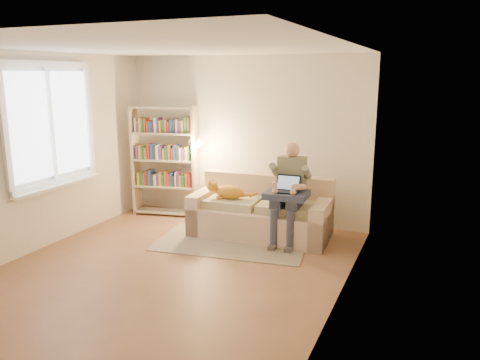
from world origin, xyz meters
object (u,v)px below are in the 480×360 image
at_px(cat, 227,191).
at_px(sofa, 261,214).
at_px(bookshelf, 165,156).
at_px(laptop, 285,187).
at_px(person, 289,187).

bearing_deg(cat, sofa, 14.78).
bearing_deg(bookshelf, laptop, -26.16).
bearing_deg(laptop, person, 78.09).
xyz_separation_m(laptop, bookshelf, (-2.26, 0.57, 0.19)).
bearing_deg(cat, person, -1.51).
xyz_separation_m(person, laptop, (-0.02, -0.12, 0.02)).
distance_m(laptop, bookshelf, 2.34).
height_order(person, laptop, person).
xyz_separation_m(person, cat, (-0.93, -0.02, -0.15)).
distance_m(person, bookshelf, 2.33).
height_order(sofa, laptop, laptop).
distance_m(cat, bookshelf, 1.47).
height_order(sofa, bookshelf, bookshelf).
distance_m(sofa, person, 0.68).
relative_size(person, laptop, 4.12).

